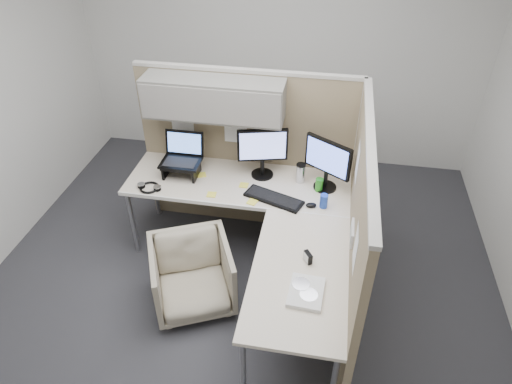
% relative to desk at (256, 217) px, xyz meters
% --- Properties ---
extents(ground, '(4.50, 4.50, 0.00)m').
position_rel_desk_xyz_m(ground, '(-0.12, -0.13, -0.69)').
color(ground, '#2C2C30').
rests_on(ground, ground).
extents(partition_back, '(2.00, 0.36, 1.63)m').
position_rel_desk_xyz_m(partition_back, '(-0.34, 0.70, 0.41)').
color(partition_back, '#8D7B5C').
rests_on(partition_back, ground).
extents(partition_right, '(0.07, 2.03, 1.63)m').
position_rel_desk_xyz_m(partition_right, '(0.78, -0.19, 0.13)').
color(partition_right, '#8D7B5C').
rests_on(partition_right, ground).
extents(desk, '(2.00, 1.98, 0.73)m').
position_rel_desk_xyz_m(desk, '(0.00, 0.00, 0.00)').
color(desk, beige).
rests_on(desk, ground).
extents(office_chair, '(0.82, 0.80, 0.65)m').
position_rel_desk_xyz_m(office_chair, '(-0.47, -0.36, -0.36)').
color(office_chair, '#B2AE8D').
rests_on(office_chair, ground).
extents(monitor_left, '(0.43, 0.20, 0.47)m').
position_rel_desk_xyz_m(monitor_left, '(-0.04, 0.55, 0.32)').
color(monitor_left, black).
rests_on(monitor_left, desk).
extents(monitor_right, '(0.39, 0.26, 0.47)m').
position_rel_desk_xyz_m(monitor_right, '(0.52, 0.45, 0.32)').
color(monitor_right, black).
rests_on(monitor_right, desk).
extents(laptop_station, '(0.35, 0.30, 0.37)m').
position_rel_desk_xyz_m(laptop_station, '(-0.76, 0.45, 0.18)').
color(laptop_station, black).
rests_on(laptop_station, desk).
extents(keyboard, '(0.53, 0.33, 0.02)m').
position_rel_desk_xyz_m(keyboard, '(0.11, 0.20, 0.05)').
color(keyboard, black).
rests_on(keyboard, desk).
extents(mouse, '(0.10, 0.07, 0.03)m').
position_rel_desk_xyz_m(mouse, '(0.43, 0.16, 0.06)').
color(mouse, black).
rests_on(mouse, desk).
extents(travel_mug, '(0.08, 0.08, 0.18)m').
position_rel_desk_xyz_m(travel_mug, '(0.30, 0.51, 0.13)').
color(travel_mug, silver).
rests_on(travel_mug, desk).
extents(soda_can_green, '(0.07, 0.07, 0.12)m').
position_rel_desk_xyz_m(soda_can_green, '(0.53, 0.18, 0.10)').
color(soda_can_green, '#1E3FA5').
rests_on(soda_can_green, desk).
extents(soda_can_silver, '(0.07, 0.07, 0.12)m').
position_rel_desk_xyz_m(soda_can_silver, '(0.48, 0.40, 0.10)').
color(soda_can_silver, '#268C1E').
rests_on(soda_can_silver, desk).
extents(sticky_note_d, '(0.08, 0.08, 0.01)m').
position_rel_desk_xyz_m(sticky_note_d, '(-0.18, 0.36, 0.05)').
color(sticky_note_d, yellow).
rests_on(sticky_note_d, desk).
extents(sticky_note_b, '(0.10, 0.10, 0.01)m').
position_rel_desk_xyz_m(sticky_note_b, '(-0.06, 0.13, 0.05)').
color(sticky_note_b, yellow).
rests_on(sticky_note_b, desk).
extents(sticky_note_a, '(0.08, 0.08, 0.01)m').
position_rel_desk_xyz_m(sticky_note_a, '(-0.42, 0.18, 0.05)').
color(sticky_note_a, yellow).
rests_on(sticky_note_a, desk).
extents(sticky_note_c, '(0.10, 0.10, 0.01)m').
position_rel_desk_xyz_m(sticky_note_c, '(-0.58, 0.45, 0.05)').
color(sticky_note_c, yellow).
rests_on(sticky_note_c, desk).
extents(headphones, '(0.22, 0.19, 0.03)m').
position_rel_desk_xyz_m(headphones, '(-0.98, 0.17, 0.06)').
color(headphones, black).
rests_on(headphones, desk).
extents(paper_stack, '(0.24, 0.30, 0.03)m').
position_rel_desk_xyz_m(paper_stack, '(0.47, -0.77, 0.06)').
color(paper_stack, white).
rests_on(paper_stack, desk).
extents(desk_clock, '(0.07, 0.08, 0.08)m').
position_rel_desk_xyz_m(desk_clock, '(0.46, -0.47, 0.08)').
color(desk_clock, black).
rests_on(desk_clock, desk).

